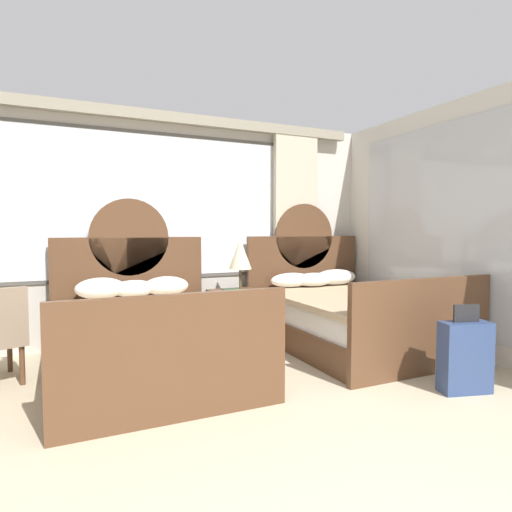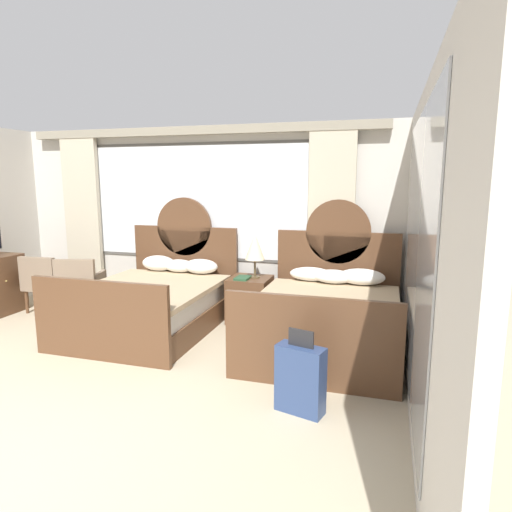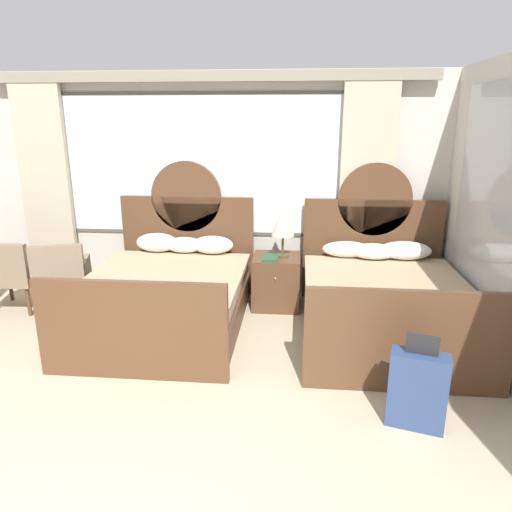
{
  "view_description": "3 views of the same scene",
  "coord_description": "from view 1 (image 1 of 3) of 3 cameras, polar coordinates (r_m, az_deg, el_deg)",
  "views": [
    {
      "loc": [
        -0.88,
        -0.84,
        1.32
      ],
      "look_at": [
        0.83,
        2.88,
        1.07
      ],
      "focal_mm": 29.89,
      "sensor_mm": 36.0,
      "label": 1
    },
    {
      "loc": [
        2.71,
        -1.86,
        1.93
      ],
      "look_at": [
        1.32,
        2.8,
        1.08
      ],
      "focal_mm": 30.96,
      "sensor_mm": 36.0,
      "label": 2
    },
    {
      "loc": [
        1.2,
        -1.5,
        2.16
      ],
      "look_at": [
        0.8,
        2.81,
        0.88
      ],
      "focal_mm": 32.88,
      "sensor_mm": 36.0,
      "label": 3
    }
  ],
  "objects": [
    {
      "name": "wall_back_window",
      "position": [
        5.15,
        -14.86,
        4.55
      ],
      "size": [
        5.91,
        0.22,
        2.7
      ],
      "color": "beige",
      "rests_on": "ground_plane"
    },
    {
      "name": "wall_right_mirror",
      "position": [
        4.7,
        30.68,
        3.38
      ],
      "size": [
        0.08,
        4.83,
        2.7
      ],
      "color": "beige",
      "rests_on": "ground_plane"
    },
    {
      "name": "bed_near_window",
      "position": [
        4.12,
        -14.38,
        -10.19
      ],
      "size": [
        1.65,
        2.16,
        1.67
      ],
      "color": "brown",
      "rests_on": "ground_plane"
    },
    {
      "name": "bed_near_mirror",
      "position": [
        5.02,
        12.2,
        -7.68
      ],
      "size": [
        1.65,
        2.16,
        1.67
      ],
      "color": "brown",
      "rests_on": "ground_plane"
    },
    {
      "name": "nightstand_between_beds",
      "position": [
        5.02,
        -2.76,
        -8.15
      ],
      "size": [
        0.55,
        0.57,
        0.61
      ],
      "color": "brown",
      "rests_on": "ground_plane"
    },
    {
      "name": "table_lamp_on_nightstand",
      "position": [
        4.97,
        -2.12,
        0.21
      ],
      "size": [
        0.27,
        0.27,
        0.61
      ],
      "color": "brown",
      "rests_on": "nightstand_between_beds"
    },
    {
      "name": "book_on_nightstand",
      "position": [
        4.84,
        -3.02,
        -4.73
      ],
      "size": [
        0.18,
        0.26,
        0.03
      ],
      "color": "#285133",
      "rests_on": "nightstand_between_beds"
    },
    {
      "name": "suitcase_on_floor",
      "position": [
        3.93,
        26.18,
        -11.99
      ],
      "size": [
        0.44,
        0.27,
        0.72
      ],
      "color": "navy",
      "rests_on": "ground_plane"
    }
  ]
}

